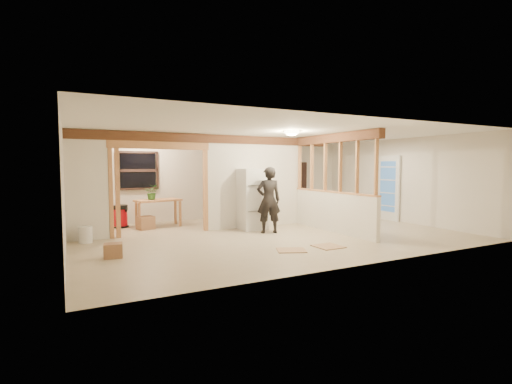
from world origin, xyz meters
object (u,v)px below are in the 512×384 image
woman (269,200)px  refrigerator (252,199)px  bookshelf (293,188)px  shop_vac (119,216)px  work_table (158,213)px

woman → refrigerator: bearing=-65.2°
woman → bookshelf: size_ratio=0.92×
refrigerator → woman: 0.70m
shop_vac → work_table: bearing=-16.4°
shop_vac → bookshelf: bearing=3.2°
refrigerator → woman: woman is taller
shop_vac → bookshelf: (5.83, 0.33, 0.59)m
shop_vac → bookshelf: bookshelf is taller
work_table → bookshelf: 4.91m
work_table → bookshelf: (4.85, 0.62, 0.53)m
refrigerator → bookshelf: bookshelf is taller
woman → work_table: bearing=-29.9°
refrigerator → woman: size_ratio=0.97×
work_table → shop_vac: work_table is taller
woman → work_table: (-2.24, 2.28, -0.45)m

